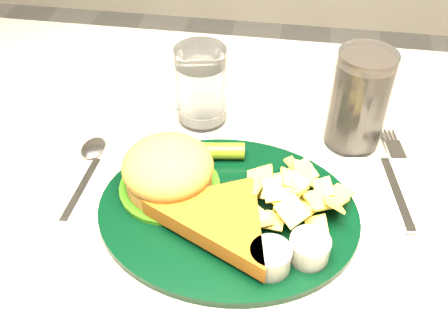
% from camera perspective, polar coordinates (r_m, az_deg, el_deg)
% --- Properties ---
extents(table, '(1.20, 0.80, 0.75)m').
position_cam_1_polar(table, '(0.97, -0.45, -17.34)').
color(table, '#A7A197').
rests_on(table, ground).
extents(dinner_plate, '(0.33, 0.28, 0.07)m').
position_cam_1_polar(dinner_plate, '(0.60, 0.45, -2.89)').
color(dinner_plate, black).
rests_on(dinner_plate, table).
extents(water_glass, '(0.09, 0.09, 0.12)m').
position_cam_1_polar(water_glass, '(0.74, -2.60, 9.41)').
color(water_glass, white).
rests_on(water_glass, table).
extents(cola_glass, '(0.08, 0.08, 0.14)m').
position_cam_1_polar(cola_glass, '(0.71, 15.19, 7.46)').
color(cola_glass, black).
rests_on(cola_glass, table).
extents(fork_napkin, '(0.16, 0.19, 0.01)m').
position_cam_1_polar(fork_napkin, '(0.69, 19.05, -2.10)').
color(fork_napkin, white).
rests_on(fork_napkin, table).
extents(spoon, '(0.05, 0.16, 0.01)m').
position_cam_1_polar(spoon, '(0.68, -16.03, -2.12)').
color(spoon, silver).
rests_on(spoon, table).
extents(wrapped_straw, '(0.20, 0.12, 0.01)m').
position_cam_1_polar(wrapped_straw, '(0.80, -5.64, 6.91)').
color(wrapped_straw, white).
rests_on(wrapped_straw, table).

